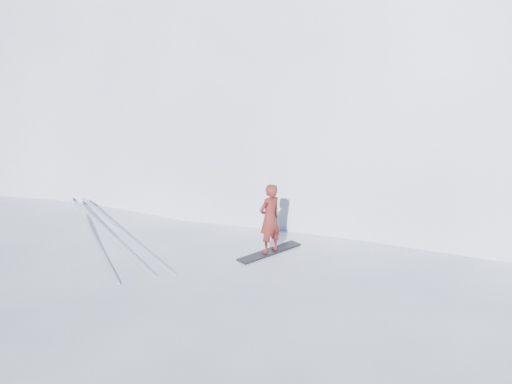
% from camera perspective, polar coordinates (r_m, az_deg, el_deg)
% --- Properties ---
extents(near_ridge, '(36.00, 28.00, 4.80)m').
position_cam_1_polar(near_ridge, '(13.00, -3.94, -17.46)').
color(near_ridge, white).
rests_on(near_ridge, ground).
extents(summit_peak, '(60.00, 56.00, 56.00)m').
position_cam_1_polar(summit_peak, '(41.46, 17.36, 6.16)').
color(summit_peak, white).
rests_on(summit_peak, ground).
extents(peak_shoulder, '(28.00, 24.00, 18.00)m').
position_cam_1_polar(peak_shoulder, '(30.60, 4.97, 3.17)').
color(peak_shoulder, white).
rests_on(peak_shoulder, ground).
extents(snowboard, '(1.64, 0.94, 0.03)m').
position_cam_1_polar(snowboard, '(12.61, 1.37, -6.01)').
color(snowboard, black).
rests_on(snowboard, near_ridge).
extents(snowboarder, '(0.66, 0.56, 1.54)m').
position_cam_1_polar(snowboarder, '(12.33, 1.39, -2.65)').
color(snowboarder, maroon).
rests_on(snowboarder, snowboard).
extents(board_tracks, '(1.99, 5.95, 0.04)m').
position_cam_1_polar(board_tracks, '(14.25, -14.70, -3.78)').
color(board_tracks, silver).
rests_on(board_tracks, ground).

